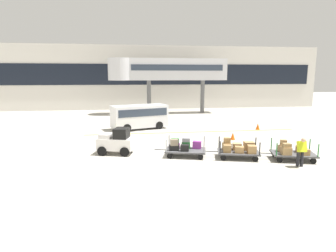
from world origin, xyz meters
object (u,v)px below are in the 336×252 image
safety_cone_near (258,126)px  safety_cone_far (233,136)px  baggage_handler (301,151)px  shuttle_van (139,115)px  baggage_tug (116,142)px  baggage_cart_lead (184,147)px  baggage_cart_middle (239,149)px  baggage_cart_tail (292,151)px

safety_cone_near → safety_cone_far: size_ratio=1.00×
baggage_handler → shuttle_van: bearing=122.8°
shuttle_van → baggage_tug: bearing=-102.2°
baggage_tug → baggage_cart_lead: 4.05m
shuttle_van → safety_cone_near: size_ratio=9.38×
baggage_tug → baggage_cart_middle: bearing=-15.3°
baggage_cart_middle → safety_cone_near: size_ratio=5.61×
baggage_handler → shuttle_van: 14.27m
baggage_cart_middle → shuttle_van: shuttle_van is taller
baggage_tug → baggage_cart_tail: (9.72, -2.73, -0.25)m
safety_cone_near → safety_cone_far: 5.09m
baggage_cart_lead → baggage_handler: baggage_handler is taller
baggage_cart_lead → safety_cone_near: bearing=42.3°
baggage_cart_lead → safety_cone_far: bearing=40.4°
shuttle_van → safety_cone_far: (6.59, -5.37, -0.96)m
baggage_handler → safety_cone_far: size_ratio=2.84×
baggage_handler → baggage_cart_tail: bearing=78.2°
baggage_tug → baggage_cart_middle: size_ratio=0.75×
baggage_cart_lead → baggage_cart_middle: size_ratio=1.00×
safety_cone_far → safety_cone_near: bearing=44.5°
baggage_cart_lead → baggage_cart_tail: 6.05m
baggage_handler → safety_cone_near: 10.50m
baggage_cart_tail → safety_cone_far: size_ratio=5.61×
baggage_handler → safety_cone_near: size_ratio=2.84×
baggage_tug → baggage_cart_tail: bearing=-15.7°
baggage_cart_middle → baggage_handler: (2.53, -2.02, 0.33)m
shuttle_van → safety_cone_far: bearing=-39.2°
safety_cone_far → shuttle_van: bearing=140.8°
baggage_cart_tail → safety_cone_near: (2.24, 9.01, -0.23)m
baggage_cart_middle → shuttle_van: bearing=117.6°
baggage_cart_middle → baggage_cart_lead: bearing=164.6°
baggage_cart_middle → safety_cone_far: size_ratio=5.61×
baggage_cart_tail → baggage_handler: (-0.25, -1.18, 0.36)m
baggage_cart_lead → safety_cone_far: size_ratio=5.61×
baggage_cart_lead → shuttle_van: size_ratio=0.60×
baggage_cart_lead → safety_cone_near: (8.05, 7.33, -0.25)m
baggage_cart_middle → baggage_cart_tail: baggage_cart_middle is taller
baggage_cart_middle → safety_cone_far: 4.81m
baggage_tug → shuttle_van: (1.74, 8.08, 0.48)m
baggage_handler → safety_cone_far: (-1.14, 6.62, -0.59)m
baggage_tug → baggage_cart_tail: size_ratio=0.75×
baggage_tug → baggage_handler: (9.47, -3.91, 0.11)m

